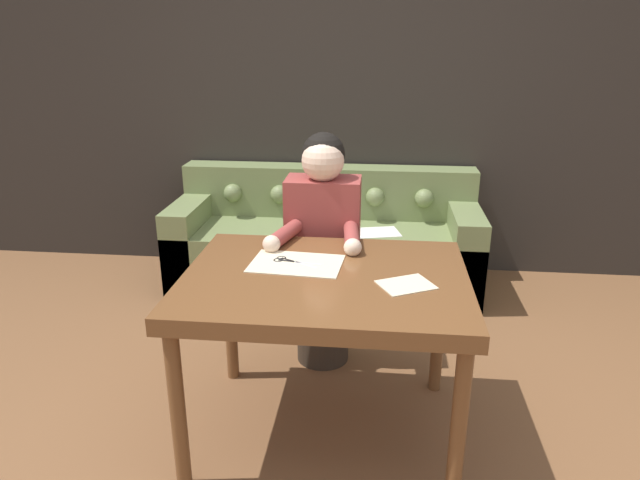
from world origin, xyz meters
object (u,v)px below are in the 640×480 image
Objects in this scene: dining_table at (325,293)px; couch at (325,243)px; person at (323,251)px; scissors at (289,261)px.

couch is (-0.16, 1.64, -0.39)m from dining_table.
person is at bearing -85.20° from couch.
scissors is at bearing -101.44° from person.
couch is 1.09m from person.
couch is at bearing 94.80° from person.
dining_table is at bearing -36.40° from scissors.
dining_table is 0.62m from person.
person is 0.51m from scissors.
scissors is at bearing -90.44° from couch.
scissors is at bearing 143.60° from dining_table.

